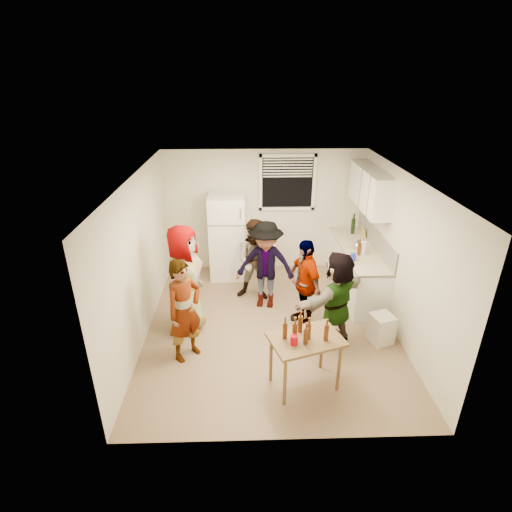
{
  "coord_description": "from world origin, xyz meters",
  "views": [
    {
      "loc": [
        -0.41,
        -5.51,
        3.84
      ],
      "look_at": [
        -0.23,
        0.3,
        1.15
      ],
      "focal_mm": 28.0,
      "sensor_mm": 36.0,
      "label": 1
    }
  ],
  "objects_px": {
    "beer_bottle_counter": "(358,255)",
    "guest_black": "(302,321)",
    "beer_bottle_table": "(294,339)",
    "red_cup": "(294,344)",
    "trash_bin": "(381,328)",
    "serving_table": "(303,384)",
    "guest_stripe": "(188,355)",
    "kettle": "(357,249)",
    "refrigerator": "(227,237)",
    "guest_back_left": "(257,297)",
    "blue_cup": "(353,261)",
    "guest_grey": "(189,327)",
    "wine_bottle": "(352,233)",
    "guest_back_right": "(265,305)",
    "guest_orange": "(332,341)"
  },
  "relations": [
    {
      "from": "refrigerator",
      "to": "trash_bin",
      "type": "distance_m",
      "value": 3.43
    },
    {
      "from": "guest_back_left",
      "to": "blue_cup",
      "type": "bearing_deg",
      "value": -0.68
    },
    {
      "from": "beer_bottle_table",
      "to": "guest_back_right",
      "type": "height_order",
      "value": "beer_bottle_table"
    },
    {
      "from": "guest_grey",
      "to": "guest_back_right",
      "type": "relative_size",
      "value": 1.12
    },
    {
      "from": "beer_bottle_table",
      "to": "guest_stripe",
      "type": "distance_m",
      "value": 1.8
    },
    {
      "from": "guest_stripe",
      "to": "guest_orange",
      "type": "distance_m",
      "value": 2.23
    },
    {
      "from": "blue_cup",
      "to": "guest_stripe",
      "type": "distance_m",
      "value": 3.14
    },
    {
      "from": "wine_bottle",
      "to": "guest_back_right",
      "type": "relative_size",
      "value": 0.19
    },
    {
      "from": "guest_back_right",
      "to": "guest_orange",
      "type": "relative_size",
      "value": 1.05
    },
    {
      "from": "serving_table",
      "to": "guest_black",
      "type": "distance_m",
      "value": 1.52
    },
    {
      "from": "guest_grey",
      "to": "beer_bottle_table",
      "type": "bearing_deg",
      "value": -119.34
    },
    {
      "from": "serving_table",
      "to": "red_cup",
      "type": "bearing_deg",
      "value": -146.15
    },
    {
      "from": "trash_bin",
      "to": "guest_back_right",
      "type": "xyz_separation_m",
      "value": [
        -1.74,
        1.12,
        -0.25
      ]
    },
    {
      "from": "refrigerator",
      "to": "guest_stripe",
      "type": "distance_m",
      "value": 2.77
    },
    {
      "from": "kettle",
      "to": "guest_orange",
      "type": "xyz_separation_m",
      "value": [
        -0.7,
        -1.53,
        -0.9
      ]
    },
    {
      "from": "beer_bottle_table",
      "to": "wine_bottle",
      "type": "bearing_deg",
      "value": 64.6
    },
    {
      "from": "red_cup",
      "to": "guest_orange",
      "type": "xyz_separation_m",
      "value": [
        0.76,
        1.05,
        -0.76
      ]
    },
    {
      "from": "beer_bottle_table",
      "to": "guest_back_left",
      "type": "distance_m",
      "value": 2.49
    },
    {
      "from": "refrigerator",
      "to": "blue_cup",
      "type": "bearing_deg",
      "value": -30.35
    },
    {
      "from": "trash_bin",
      "to": "guest_back_left",
      "type": "xyz_separation_m",
      "value": [
        -1.89,
        1.4,
        -0.25
      ]
    },
    {
      "from": "beer_bottle_table",
      "to": "red_cup",
      "type": "height_order",
      "value": "beer_bottle_table"
    },
    {
      "from": "guest_orange",
      "to": "guest_grey",
      "type": "bearing_deg",
      "value": -49.77
    },
    {
      "from": "beer_bottle_counter",
      "to": "guest_back_left",
      "type": "xyz_separation_m",
      "value": [
        -1.8,
        0.12,
        -0.9
      ]
    },
    {
      "from": "beer_bottle_table",
      "to": "guest_black",
      "type": "relative_size",
      "value": 0.16
    },
    {
      "from": "wine_bottle",
      "to": "guest_back_right",
      "type": "xyz_separation_m",
      "value": [
        -1.8,
        -1.19,
        -0.9
      ]
    },
    {
      "from": "guest_black",
      "to": "guest_back_left",
      "type": "bearing_deg",
      "value": -158.0
    },
    {
      "from": "refrigerator",
      "to": "red_cup",
      "type": "xyz_separation_m",
      "value": [
        0.94,
        -3.37,
        -0.09
      ]
    },
    {
      "from": "refrigerator",
      "to": "guest_black",
      "type": "bearing_deg",
      "value": -53.3
    },
    {
      "from": "blue_cup",
      "to": "guest_back_left",
      "type": "distance_m",
      "value": 1.9
    },
    {
      "from": "beer_bottle_counter",
      "to": "guest_stripe",
      "type": "bearing_deg",
      "value": -151.97
    },
    {
      "from": "refrigerator",
      "to": "beer_bottle_table",
      "type": "height_order",
      "value": "refrigerator"
    },
    {
      "from": "beer_bottle_counter",
      "to": "guest_orange",
      "type": "distance_m",
      "value": 1.69
    },
    {
      "from": "wine_bottle",
      "to": "guest_back_right",
      "type": "distance_m",
      "value": 2.34
    },
    {
      "from": "refrigerator",
      "to": "trash_bin",
      "type": "relative_size",
      "value": 3.62
    },
    {
      "from": "beer_bottle_counter",
      "to": "guest_back_right",
      "type": "height_order",
      "value": "beer_bottle_counter"
    },
    {
      "from": "guest_stripe",
      "to": "kettle",
      "type": "bearing_deg",
      "value": -14.75
    },
    {
      "from": "serving_table",
      "to": "guest_black",
      "type": "height_order",
      "value": "serving_table"
    },
    {
      "from": "trash_bin",
      "to": "guest_black",
      "type": "relative_size",
      "value": 0.31
    },
    {
      "from": "refrigerator",
      "to": "guest_stripe",
      "type": "xyz_separation_m",
      "value": [
        -0.52,
        -2.58,
        -0.85
      ]
    },
    {
      "from": "refrigerator",
      "to": "beer_bottle_counter",
      "type": "bearing_deg",
      "value": -24.2
    },
    {
      "from": "red_cup",
      "to": "guest_grey",
      "type": "bearing_deg",
      "value": 135.91
    },
    {
      "from": "red_cup",
      "to": "guest_black",
      "type": "height_order",
      "value": "red_cup"
    },
    {
      "from": "red_cup",
      "to": "guest_black",
      "type": "xyz_separation_m",
      "value": [
        0.37,
        1.62,
        -0.76
      ]
    },
    {
      "from": "guest_grey",
      "to": "refrigerator",
      "type": "bearing_deg",
      "value": -5.26
    },
    {
      "from": "kettle",
      "to": "serving_table",
      "type": "relative_size",
      "value": 0.24
    },
    {
      "from": "refrigerator",
      "to": "serving_table",
      "type": "xyz_separation_m",
      "value": [
        1.11,
        -3.25,
        -0.85
      ]
    },
    {
      "from": "serving_table",
      "to": "guest_grey",
      "type": "height_order",
      "value": "serving_table"
    },
    {
      "from": "beer_bottle_counter",
      "to": "guest_black",
      "type": "height_order",
      "value": "beer_bottle_counter"
    },
    {
      "from": "trash_bin",
      "to": "guest_black",
      "type": "height_order",
      "value": "trash_bin"
    },
    {
      "from": "red_cup",
      "to": "guest_back_right",
      "type": "bearing_deg",
      "value": 96.33
    }
  ]
}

